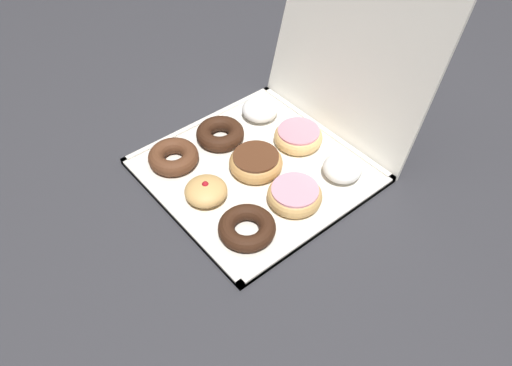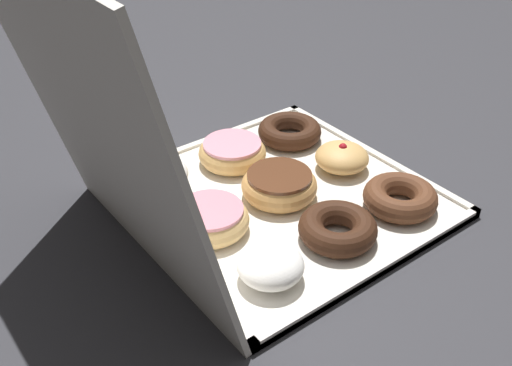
# 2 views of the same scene
# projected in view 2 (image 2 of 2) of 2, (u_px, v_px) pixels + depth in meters

# --- Properties ---
(ground_plane) EXTENTS (3.00, 3.00, 0.00)m
(ground_plane) POSITION_uv_depth(u_px,v_px,m) (279.00, 202.00, 0.92)
(ground_plane) COLOR #333338
(donut_box) EXTENTS (0.42, 0.42, 0.01)m
(donut_box) POSITION_uv_depth(u_px,v_px,m) (279.00, 199.00, 0.92)
(donut_box) COLOR silver
(donut_box) RESTS_ON ground
(box_lid_open) EXTENTS (0.42, 0.11, 0.42)m
(box_lid_open) POSITION_uv_depth(u_px,v_px,m) (98.00, 135.00, 0.67)
(box_lid_open) COLOR silver
(box_lid_open) RESTS_ON ground
(chocolate_cake_ring_donut_0) EXTENTS (0.11, 0.11, 0.04)m
(chocolate_cake_ring_donut_0) POSITION_uv_depth(u_px,v_px,m) (400.00, 197.00, 0.88)
(chocolate_cake_ring_donut_0) COLOR #59331E
(chocolate_cake_ring_donut_0) RESTS_ON donut_box
(jelly_filled_donut_1) EXTENTS (0.09, 0.09, 0.05)m
(jelly_filled_donut_1) POSITION_uv_depth(u_px,v_px,m) (344.00, 159.00, 0.97)
(jelly_filled_donut_1) COLOR tan
(jelly_filled_donut_1) RESTS_ON donut_box
(chocolate_cake_ring_donut_2) EXTENTS (0.11, 0.11, 0.03)m
(chocolate_cake_ring_donut_2) POSITION_uv_depth(u_px,v_px,m) (290.00, 131.00, 1.05)
(chocolate_cake_ring_donut_2) COLOR #381E11
(chocolate_cake_ring_donut_2) RESTS_ON donut_box
(chocolate_cake_ring_donut_3) EXTENTS (0.11, 0.11, 0.04)m
(chocolate_cake_ring_donut_3) POSITION_uv_depth(u_px,v_px,m) (337.00, 229.00, 0.82)
(chocolate_cake_ring_donut_3) COLOR #381E11
(chocolate_cake_ring_donut_3) RESTS_ON donut_box
(chocolate_frosted_donut_4) EXTENTS (0.12, 0.12, 0.04)m
(chocolate_frosted_donut_4) POSITION_uv_depth(u_px,v_px,m) (280.00, 185.00, 0.91)
(chocolate_frosted_donut_4) COLOR tan
(chocolate_frosted_donut_4) RESTS_ON donut_box
(pink_frosted_donut_5) EXTENTS (0.11, 0.11, 0.04)m
(pink_frosted_donut_5) POSITION_uv_depth(u_px,v_px,m) (232.00, 152.00, 0.99)
(pink_frosted_donut_5) COLOR tan
(pink_frosted_donut_5) RESTS_ON donut_box
(powdered_filled_donut_6) EXTENTS (0.09, 0.09, 0.04)m
(powdered_filled_donut_6) POSITION_uv_depth(u_px,v_px,m) (270.00, 265.00, 0.76)
(powdered_filled_donut_6) COLOR white
(powdered_filled_donut_6) RESTS_ON donut_box
(pink_frosted_donut_7) EXTENTS (0.11, 0.11, 0.04)m
(pink_frosted_donut_7) POSITION_uv_depth(u_px,v_px,m) (210.00, 219.00, 0.84)
(pink_frosted_donut_7) COLOR #E5B770
(pink_frosted_donut_7) RESTS_ON donut_box
(powdered_filled_donut_8) EXTENTS (0.08, 0.08, 0.05)m
(powdered_filled_donut_8) POSITION_uv_depth(u_px,v_px,m) (161.00, 174.00, 0.93)
(powdered_filled_donut_8) COLOR white
(powdered_filled_donut_8) RESTS_ON donut_box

